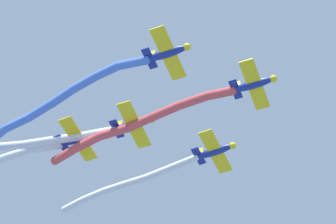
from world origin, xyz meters
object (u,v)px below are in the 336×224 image
(airplane_right_wing, at_px, (168,53))
(airplane_trail, at_px, (78,139))
(airplane_left_wing, at_px, (215,151))
(airplane_lead, at_px, (254,84))
(airplane_slot, at_px, (134,124))

(airplane_right_wing, relative_size, airplane_trail, 1.01)
(airplane_right_wing, bearing_deg, airplane_left_wing, 88.31)
(airplane_trail, bearing_deg, airplane_left_wing, 26.81)
(airplane_lead, xyz_separation_m, airplane_trail, (15.26, -9.85, 0.40))
(airplane_lead, xyz_separation_m, airplane_right_wing, (8.37, 1.80, 0.30))
(airplane_left_wing, xyz_separation_m, airplane_slot, (8.36, 1.80, 0.20))
(airplane_left_wing, xyz_separation_m, airplane_right_wing, (6.56, 10.17, 0.70))
(airplane_lead, bearing_deg, airplane_trail, 177.67)
(airplane_lead, bearing_deg, airplane_right_wing, -137.34)
(airplane_lead, distance_m, airplane_slot, 12.11)
(airplane_slot, bearing_deg, airplane_left_wing, 41.80)
(airplane_lead, bearing_deg, airplane_slot, 177.64)
(airplane_left_wing, height_order, airplane_slot, airplane_slot)
(airplane_slot, bearing_deg, airplane_right_wing, -48.18)
(airplane_lead, distance_m, airplane_left_wing, 8.56)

